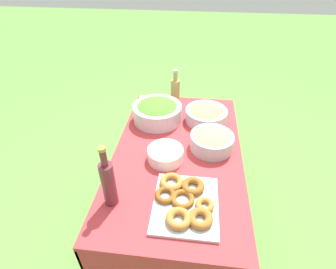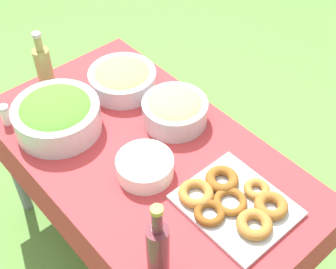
# 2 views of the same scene
# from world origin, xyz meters

# --- Properties ---
(ground_plane) EXTENTS (14.00, 14.00, 0.00)m
(ground_plane) POSITION_xyz_m (0.00, 0.00, 0.00)
(ground_plane) COLOR #609342
(picnic_table) EXTENTS (1.32, 0.75, 0.68)m
(picnic_table) POSITION_xyz_m (0.00, 0.00, 0.58)
(picnic_table) COLOR #B73338
(picnic_table) RESTS_ON ground_plane
(salad_bowl) EXTENTS (0.33, 0.33, 0.13)m
(salad_bowl) POSITION_xyz_m (-0.32, -0.17, 0.75)
(salad_bowl) COLOR silver
(salad_bowl) RESTS_ON picnic_table
(pasta_bowl) EXTENTS (0.26, 0.26, 0.12)m
(pasta_bowl) POSITION_xyz_m (-0.06, 0.20, 0.74)
(pasta_bowl) COLOR #B2B7BC
(pasta_bowl) RESTS_ON picnic_table
(donut_platter) EXTENTS (0.37, 0.31, 0.05)m
(donut_platter) POSITION_xyz_m (0.39, 0.07, 0.70)
(donut_platter) COLOR silver
(donut_platter) RESTS_ON picnic_table
(plate_stack) EXTENTS (0.20, 0.20, 0.07)m
(plate_stack) POSITION_xyz_m (0.08, -0.06, 0.72)
(plate_stack) COLOR white
(plate_stack) RESTS_ON picnic_table
(olive_oil_bottle) EXTENTS (0.07, 0.07, 0.27)m
(olive_oil_bottle) POSITION_xyz_m (-0.57, -0.07, 0.79)
(olive_oil_bottle) COLOR #998E4C
(olive_oil_bottle) RESTS_ON picnic_table
(wine_bottle) EXTENTS (0.07, 0.07, 0.34)m
(wine_bottle) POSITION_xyz_m (0.41, -0.28, 0.81)
(wine_bottle) COLOR maroon
(wine_bottle) RESTS_ON picnic_table
(bread_bowl) EXTENTS (0.28, 0.28, 0.11)m
(bread_bowl) POSITION_xyz_m (-0.35, 0.16, 0.74)
(bread_bowl) COLOR silver
(bread_bowl) RESTS_ON picnic_table
(salt_shaker) EXTENTS (0.04, 0.04, 0.09)m
(salt_shaker) POSITION_xyz_m (-0.48, -0.31, 0.73)
(salt_shaker) COLOR white
(salt_shaker) RESTS_ON picnic_table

